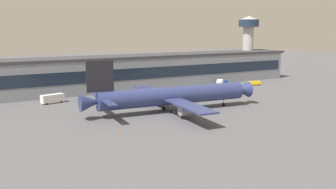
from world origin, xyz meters
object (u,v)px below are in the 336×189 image
(control_tower, at_px, (248,39))
(belt_loader, at_px, (254,83))
(catering_truck, at_px, (220,84))
(fuel_truck, at_px, (52,98))
(airliner, at_px, (172,96))
(crew_van, at_px, (222,82))
(traffic_cone_0, at_px, (121,130))

(control_tower, relative_size, belt_loader, 5.11)
(catering_truck, distance_m, fuel_truck, 74.28)
(airliner, height_order, belt_loader, airliner)
(crew_van, distance_m, fuel_truck, 82.87)
(belt_loader, xyz_separation_m, fuel_truck, (-95.65, 4.01, 0.73))
(catering_truck, height_order, traffic_cone_0, catering_truck)
(crew_van, relative_size, fuel_truck, 0.61)
(catering_truck, xyz_separation_m, traffic_cone_0, (-67.23, -43.52, -1.93))
(control_tower, xyz_separation_m, fuel_truck, (-114.21, -21.89, -19.29))
(catering_truck, xyz_separation_m, belt_loader, (21.51, 0.57, -1.14))
(catering_truck, distance_m, traffic_cone_0, 80.11)
(airliner, distance_m, fuel_truck, 46.13)
(crew_van, bearing_deg, catering_truck, -133.14)
(crew_van, bearing_deg, belt_loader, -33.72)
(catering_truck, distance_m, crew_van, 12.61)
(airliner, relative_size, catering_truck, 8.70)
(catering_truck, xyz_separation_m, crew_van, (8.60, 9.18, -0.83))
(control_tower, relative_size, crew_van, 6.30)
(fuel_truck, bearing_deg, catering_truck, -3.54)
(control_tower, relative_size, catering_truck, 4.81)
(traffic_cone_0, bearing_deg, control_tower, 33.12)
(airliner, bearing_deg, crew_van, 36.66)
(control_tower, bearing_deg, fuel_truck, -169.15)
(crew_van, bearing_deg, control_tower, 28.79)
(catering_truck, relative_size, belt_loader, 1.06)
(airliner, height_order, traffic_cone_0, airliner)
(fuel_truck, bearing_deg, control_tower, 10.85)
(catering_truck, height_order, fuel_truck, catering_truck)
(belt_loader, bearing_deg, traffic_cone_0, -153.58)
(airliner, xyz_separation_m, catering_truck, (42.75, 29.04, -2.97))
(crew_van, xyz_separation_m, belt_loader, (12.90, -8.61, -0.31))
(control_tower, distance_m, traffic_cone_0, 129.79)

